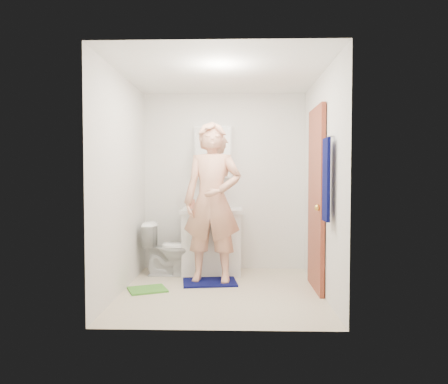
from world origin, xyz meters
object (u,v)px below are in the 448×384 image
(towel, at_px, (326,180))
(toothbrush_cup, at_px, (222,204))
(vanity_cabinet, at_px, (212,243))
(soap_dispenser, at_px, (191,202))
(man, at_px, (212,202))
(medicine_cabinet, at_px, (213,152))
(toilet, at_px, (170,249))

(towel, relative_size, toothbrush_cup, 6.38)
(vanity_cabinet, bearing_deg, soap_dispenser, -175.68)
(soap_dispenser, relative_size, man, 0.10)
(vanity_cabinet, distance_m, soap_dispenser, 0.61)
(soap_dispenser, relative_size, toothbrush_cup, 1.44)
(medicine_cabinet, height_order, toilet, medicine_cabinet)
(toilet, bearing_deg, towel, -128.39)
(vanity_cabinet, relative_size, man, 0.42)
(medicine_cabinet, bearing_deg, toilet, -146.48)
(towel, bearing_deg, vanity_cabinet, 128.47)
(toilet, xyz_separation_m, man, (0.57, -0.38, 0.63))
(toilet, xyz_separation_m, toothbrush_cup, (0.67, 0.21, 0.56))
(vanity_cabinet, distance_m, toothbrush_cup, 0.52)
(vanity_cabinet, xyz_separation_m, toothbrush_cup, (0.13, 0.08, 0.50))
(toilet, height_order, soap_dispenser, soap_dispenser)
(soap_dispenser, distance_m, man, 0.57)
(medicine_cabinet, xyz_separation_m, man, (0.03, -0.73, -0.63))
(toilet, height_order, toothbrush_cup, toothbrush_cup)
(vanity_cabinet, bearing_deg, medicine_cabinet, 90.00)
(vanity_cabinet, height_order, soap_dispenser, soap_dispenser)
(soap_dispenser, bearing_deg, man, -58.18)
(medicine_cabinet, distance_m, towel, 2.11)
(vanity_cabinet, distance_m, medicine_cabinet, 1.22)
(medicine_cabinet, bearing_deg, soap_dispenser, -138.00)
(towel, relative_size, soap_dispenser, 4.41)
(medicine_cabinet, height_order, toothbrush_cup, medicine_cabinet)
(towel, distance_m, toilet, 2.37)
(vanity_cabinet, height_order, medicine_cabinet, medicine_cabinet)
(man, bearing_deg, towel, -33.98)
(medicine_cabinet, distance_m, toilet, 1.41)
(medicine_cabinet, height_order, soap_dispenser, medicine_cabinet)
(medicine_cabinet, xyz_separation_m, toothbrush_cup, (0.13, -0.15, -0.70))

